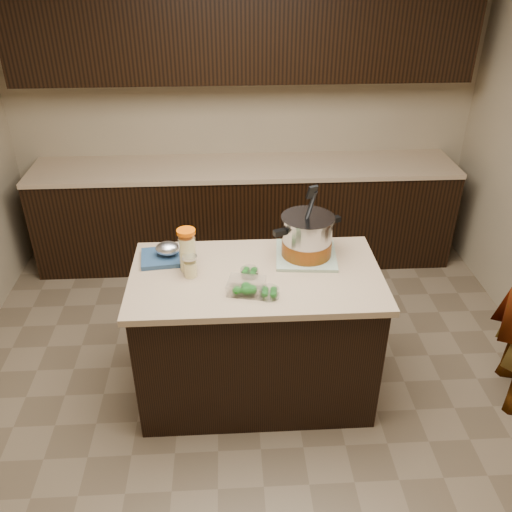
{
  "coord_description": "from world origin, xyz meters",
  "views": [
    {
      "loc": [
        -0.15,
        -2.63,
        2.6
      ],
      "look_at": [
        0.0,
        0.0,
        1.02
      ],
      "focal_mm": 38.0,
      "sensor_mm": 36.0,
      "label": 1
    }
  ],
  "objects": [
    {
      "name": "lemonade_pitcher",
      "position": [
        -0.39,
        0.07,
        1.02
      ],
      "size": [
        0.12,
        0.12,
        0.26
      ],
      "rotation": [
        0.0,
        0.0,
        0.14
      ],
      "color": "#EEDC91",
      "rests_on": "island"
    },
    {
      "name": "room_shell",
      "position": [
        0.0,
        0.0,
        1.71
      ],
      "size": [
        4.04,
        4.04,
        2.72
      ],
      "color": "tan",
      "rests_on": "ground"
    },
    {
      "name": "mason_jar",
      "position": [
        -0.38,
        0.0,
        0.96
      ],
      "size": [
        0.09,
        0.09,
        0.14
      ],
      "rotation": [
        0.0,
        0.0,
        -0.01
      ],
      "color": "#EEDC91",
      "rests_on": "island"
    },
    {
      "name": "ground_plane",
      "position": [
        0.0,
        0.0,
        0.0
      ],
      "size": [
        4.0,
        4.0,
        0.0
      ],
      "primitive_type": "plane",
      "color": "brown",
      "rests_on": "ground"
    },
    {
      "name": "back_cabinets",
      "position": [
        0.0,
        1.74,
        0.94
      ],
      "size": [
        3.6,
        0.63,
        2.33
      ],
      "color": "black",
      "rests_on": "ground"
    },
    {
      "name": "broccoli_tub_right",
      "position": [
        0.06,
        -0.23,
        0.92
      ],
      "size": [
        0.14,
        0.14,
        0.05
      ],
      "rotation": [
        0.0,
        0.0,
        0.38
      ],
      "color": "silver",
      "rests_on": "island"
    },
    {
      "name": "dish_towel",
      "position": [
        0.31,
        0.18,
        0.91
      ],
      "size": [
        0.39,
        0.39,
        0.02
      ],
      "primitive_type": "cube",
      "rotation": [
        0.0,
        0.0,
        -0.09
      ],
      "color": "#56805B",
      "rests_on": "island"
    },
    {
      "name": "stock_pot",
      "position": [
        0.31,
        0.18,
        1.03
      ],
      "size": [
        0.43,
        0.42,
        0.45
      ],
      "rotation": [
        0.0,
        0.0,
        0.4
      ],
      "color": "#B7B7BC",
      "rests_on": "dish_towel"
    },
    {
      "name": "broccoli_tub_left",
      "position": [
        -0.04,
        -0.02,
        0.92
      ],
      "size": [
        0.12,
        0.12,
        0.05
      ],
      "rotation": [
        0.0,
        0.0,
        0.24
      ],
      "color": "silver",
      "rests_on": "island"
    },
    {
      "name": "broccoli_tub_rect",
      "position": [
        -0.06,
        -0.18,
        0.93
      ],
      "size": [
        0.23,
        0.18,
        0.07
      ],
      "rotation": [
        0.0,
        0.0,
        -0.22
      ],
      "color": "silver",
      "rests_on": "island"
    },
    {
      "name": "island",
      "position": [
        0.0,
        0.0,
        0.45
      ],
      "size": [
        1.46,
        0.81,
        0.9
      ],
      "color": "black",
      "rests_on": "ground"
    },
    {
      "name": "blue_tray",
      "position": [
        -0.53,
        0.19,
        0.94
      ],
      "size": [
        0.31,
        0.26,
        0.11
      ],
      "rotation": [
        0.0,
        0.0,
        0.11
      ],
      "color": "navy",
      "rests_on": "island"
    }
  ]
}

